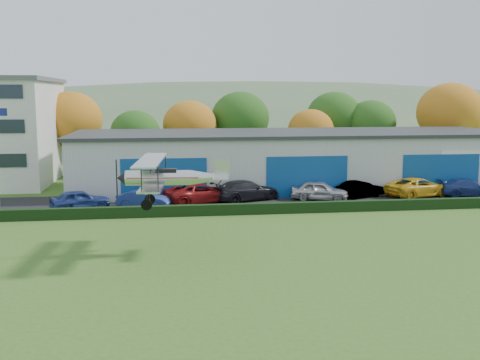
{
  "coord_description": "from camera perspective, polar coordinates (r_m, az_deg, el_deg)",
  "views": [
    {
      "loc": [
        -7.0,
        -24.57,
        8.74
      ],
      "look_at": [
        -2.28,
        10.41,
        3.44
      ],
      "focal_mm": 42.68,
      "sensor_mm": 36.0,
      "label": 1
    }
  ],
  "objects": [
    {
      "name": "distant_hills",
      "position": [
        166.02,
        -6.71,
        0.93
      ],
      "size": [
        430.0,
        196.0,
        56.0
      ],
      "color": "#4C6642",
      "rests_on": "ground"
    },
    {
      "name": "car_2",
      "position": [
        46.18,
        -3.95,
        -1.29
      ],
      "size": [
        6.53,
        4.73,
        1.65
      ],
      "primitive_type": "imported",
      "rotation": [
        0.0,
        0.0,
        1.95
      ],
      "color": "maroon",
      "rests_on": "apron"
    },
    {
      "name": "car_1",
      "position": [
        44.63,
        -9.57,
        -1.92
      ],
      "size": [
        4.41,
        2.87,
        1.37
      ],
      "primitive_type": "imported",
      "rotation": [
        0.0,
        0.0,
        1.2
      ],
      "color": "navy",
      "rests_on": "apron"
    },
    {
      "name": "car_4",
      "position": [
        47.78,
        7.97,
        -1.05
      ],
      "size": [
        5.08,
        3.29,
        1.61
      ],
      "primitive_type": "imported",
      "rotation": [
        0.0,
        0.0,
        1.25
      ],
      "color": "silver",
      "rests_on": "apron"
    },
    {
      "name": "tree_belt",
      "position": [
        65.74,
        -0.82,
        5.8
      ],
      "size": [
        75.7,
        13.22,
        10.12
      ],
      "color": "#3D2614",
      "rests_on": "ground"
    },
    {
      "name": "car_7",
      "position": [
        52.94,
        21.92,
        -0.73
      ],
      "size": [
        5.35,
        2.9,
        1.47
      ],
      "primitive_type": "imported",
      "rotation": [
        0.0,
        0.0,
        1.4
      ],
      "color": "navy",
      "rests_on": "apron"
    },
    {
      "name": "car_3",
      "position": [
        47.22,
        0.62,
        -1.04
      ],
      "size": [
        6.23,
        4.38,
        1.68
      ],
      "primitive_type": "imported",
      "rotation": [
        0.0,
        0.0,
        1.96
      ],
      "color": "black",
      "rests_on": "apron"
    },
    {
      "name": "car_5",
      "position": [
        49.62,
        11.91,
        -0.89
      ],
      "size": [
        4.61,
        3.19,
        1.44
      ],
      "primitive_type": "imported",
      "rotation": [
        0.0,
        0.0,
        2.0
      ],
      "color": "gray",
      "rests_on": "apron"
    },
    {
      "name": "hangar",
      "position": [
        54.24,
        5.15,
        2.06
      ],
      "size": [
        40.6,
        12.6,
        5.3
      ],
      "color": "#B2B7BC",
      "rests_on": "ground"
    },
    {
      "name": "car_0",
      "position": [
        45.11,
        -15.7,
        -1.91
      ],
      "size": [
        4.81,
        3.2,
        1.52
      ],
      "primitive_type": "imported",
      "rotation": [
        0.0,
        0.0,
        1.91
      ],
      "color": "navy",
      "rests_on": "apron"
    },
    {
      "name": "biplane",
      "position": [
        31.64,
        -7.23,
        0.38
      ],
      "size": [
        6.23,
        7.16,
        2.67
      ],
      "rotation": [
        0.0,
        0.0,
        -0.09
      ],
      "color": "silver"
    },
    {
      "name": "hedge",
      "position": [
        42.8,
        5.99,
        -2.75
      ],
      "size": [
        46.0,
        0.6,
        0.8
      ],
      "primitive_type": "cube",
      "color": "black",
      "rests_on": "ground"
    },
    {
      "name": "car_6",
      "position": [
        51.34,
        17.35,
        -0.68
      ],
      "size": [
        6.44,
        4.61,
        1.63
      ],
      "primitive_type": "imported",
      "rotation": [
        0.0,
        0.0,
        1.93
      ],
      "color": "gold",
      "rests_on": "apron"
    },
    {
      "name": "ground",
      "position": [
        27.0,
        7.91,
        -10.43
      ],
      "size": [
        300.0,
        300.0,
        0.0
      ],
      "primitive_type": "plane",
      "color": "#3B5E1D",
      "rests_on": "ground"
    },
    {
      "name": "apron",
      "position": [
        47.46,
        4.62,
        -2.07
      ],
      "size": [
        48.0,
        9.0,
        0.05
      ],
      "primitive_type": "cube",
      "color": "black",
      "rests_on": "ground"
    }
  ]
}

